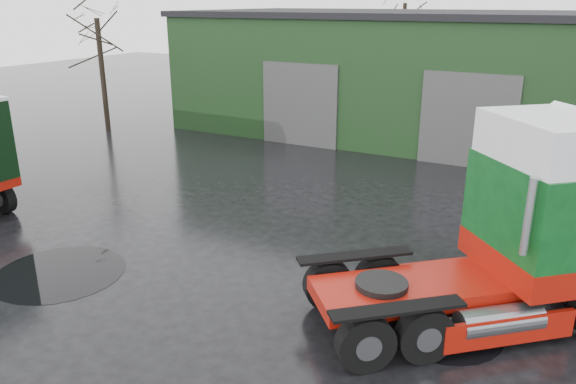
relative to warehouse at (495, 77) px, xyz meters
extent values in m
plane|color=black|center=(-2.00, -20.00, -3.16)|extent=(100.00, 100.00, 0.00)
cube|color=black|center=(0.00, 0.00, -0.16)|extent=(32.00, 12.00, 6.00)
cube|color=black|center=(0.00, 0.00, 2.99)|extent=(32.40, 12.40, 0.30)
cylinder|color=black|center=(-7.21, -21.41, -3.15)|extent=(3.39, 3.39, 0.01)
cylinder|color=black|center=(2.39, -19.32, -3.15)|extent=(2.57, 2.57, 0.01)
camera|label=1|loc=(4.45, -30.27, 3.69)|focal=35.00mm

